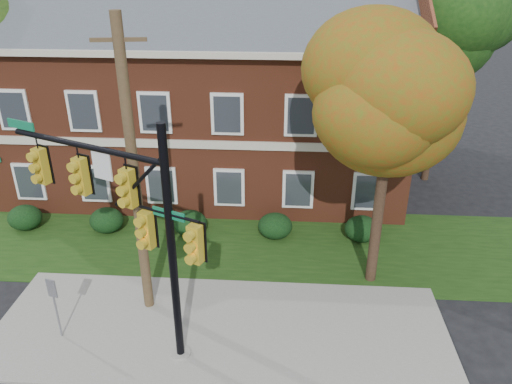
# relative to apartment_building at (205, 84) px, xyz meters

# --- Properties ---
(ground) EXTENTS (120.00, 120.00, 0.00)m
(ground) POSITION_rel_apartment_building_xyz_m (2.00, -11.95, -4.99)
(ground) COLOR black
(ground) RESTS_ON ground
(sidewalk) EXTENTS (14.00, 5.00, 0.08)m
(sidewalk) POSITION_rel_apartment_building_xyz_m (2.00, -10.95, -4.95)
(sidewalk) COLOR gray
(sidewalk) RESTS_ON ground
(grass_strip) EXTENTS (30.00, 6.00, 0.04)m
(grass_strip) POSITION_rel_apartment_building_xyz_m (2.00, -5.95, -4.97)
(grass_strip) COLOR #193811
(grass_strip) RESTS_ON ground
(apartment_building) EXTENTS (18.80, 8.80, 9.74)m
(apartment_building) POSITION_rel_apartment_building_xyz_m (0.00, 0.00, 0.00)
(apartment_building) COLOR brown
(apartment_building) RESTS_ON ground
(hedge_far_left) EXTENTS (1.40, 1.26, 1.05)m
(hedge_far_left) POSITION_rel_apartment_building_xyz_m (-7.00, -5.25, -4.46)
(hedge_far_left) COLOR black
(hedge_far_left) RESTS_ON ground
(hedge_left) EXTENTS (1.40, 1.26, 1.05)m
(hedge_left) POSITION_rel_apartment_building_xyz_m (-3.50, -5.25, -4.46)
(hedge_left) COLOR black
(hedge_left) RESTS_ON ground
(hedge_center) EXTENTS (1.40, 1.26, 1.05)m
(hedge_center) POSITION_rel_apartment_building_xyz_m (0.00, -5.25, -4.46)
(hedge_center) COLOR black
(hedge_center) RESTS_ON ground
(hedge_right) EXTENTS (1.40, 1.26, 1.05)m
(hedge_right) POSITION_rel_apartment_building_xyz_m (3.50, -5.25, -4.46)
(hedge_right) COLOR black
(hedge_right) RESTS_ON ground
(hedge_far_right) EXTENTS (1.40, 1.26, 1.05)m
(hedge_far_right) POSITION_rel_apartment_building_xyz_m (7.00, -5.25, -4.46)
(hedge_far_right) COLOR black
(hedge_far_right) RESTS_ON ground
(tree_near_right) EXTENTS (4.50, 4.25, 8.58)m
(tree_near_right) POSITION_rel_apartment_building_xyz_m (7.22, -8.09, 1.68)
(tree_near_right) COLOR black
(tree_near_right) RESTS_ON ground
(tree_right_rear) EXTENTS (6.30, 5.95, 10.62)m
(tree_right_rear) POSITION_rel_apartment_building_xyz_m (11.31, 0.86, 3.13)
(tree_right_rear) COLOR black
(tree_right_rear) RESTS_ON ground
(traffic_signal) EXTENTS (5.88, 2.69, 7.08)m
(traffic_signal) POSITION_rel_apartment_building_xyz_m (-0.17, -11.62, -0.59)
(traffic_signal) COLOR gray
(traffic_signal) RESTS_ON ground
(utility_pole) EXTENTS (1.44, 0.35, 9.28)m
(utility_pole) POSITION_rel_apartment_building_xyz_m (-0.50, -9.95, -0.28)
(utility_pole) COLOR #473521
(utility_pole) RESTS_ON ground
(sign_post) EXTENTS (0.31, 0.12, 2.14)m
(sign_post) POSITION_rel_apartment_building_xyz_m (-2.77, -11.60, -3.53)
(sign_post) COLOR slate
(sign_post) RESTS_ON ground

